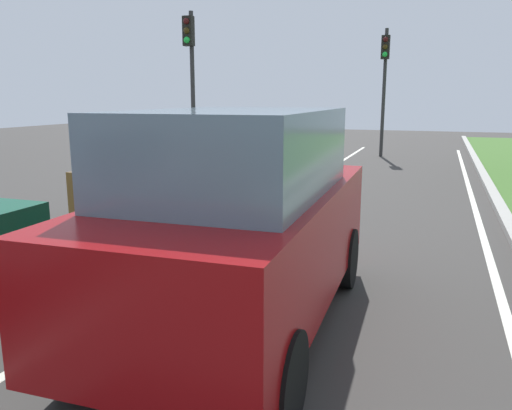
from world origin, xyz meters
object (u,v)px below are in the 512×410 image
object	(u,v)px
traffic_light_overhead_left	(191,64)
traffic_light_far_median	(385,72)
car_hatchback_far	(161,173)
car_suv_ahead	(240,221)

from	to	relation	value
traffic_light_overhead_left	traffic_light_far_median	xyz separation A→B (m)	(5.40, 6.32, -0.05)
car_hatchback_far	traffic_light_far_median	distance (m)	13.09
car_suv_ahead	traffic_light_overhead_left	size ratio (longest dim) A/B	0.90
traffic_light_far_median	car_hatchback_far	bearing A→B (deg)	-103.69
car_suv_ahead	car_hatchback_far	bearing A→B (deg)	126.89
car_hatchback_far	traffic_light_far_median	world-z (taller)	traffic_light_far_median
car_hatchback_far	traffic_light_overhead_left	size ratio (longest dim) A/B	0.74
car_hatchback_far	traffic_light_overhead_left	xyz separation A→B (m)	(-2.36, 6.16, 2.57)
traffic_light_far_median	car_suv_ahead	bearing A→B (deg)	-88.67
traffic_light_overhead_left	traffic_light_far_median	size ratio (longest dim) A/B	1.00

